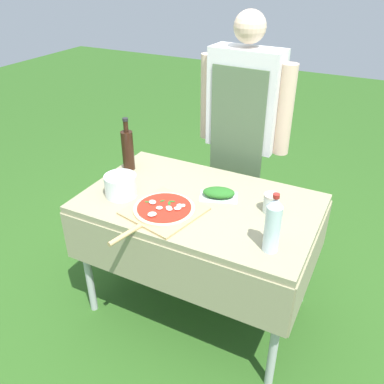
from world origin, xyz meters
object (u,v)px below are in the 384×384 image
object	(u,v)px
prep_table	(199,215)
person_cook	(243,124)
pizza_on_peel	(163,210)
mixing_tub	(121,186)
herb_container	(219,193)
water_bottle	(273,224)
oil_bottle	(128,149)
sauce_jar	(271,204)

from	to	relation	value
prep_table	person_cook	size ratio (longest dim) A/B	0.77
prep_table	pizza_on_peel	size ratio (longest dim) A/B	2.24
person_cook	mixing_tub	xyz separation A→B (m)	(-0.38, -0.78, -0.14)
pizza_on_peel	mixing_tub	world-z (taller)	mixing_tub
herb_container	water_bottle	bearing A→B (deg)	-38.73
pizza_on_peel	herb_container	bearing A→B (deg)	67.35
oil_bottle	water_bottle	size ratio (longest dim) A/B	1.13
water_bottle	sauce_jar	bearing A→B (deg)	107.35
person_cook	mixing_tub	world-z (taller)	person_cook
sauce_jar	pizza_on_peel	bearing A→B (deg)	-151.74
prep_table	pizza_on_peel	xyz separation A→B (m)	(-0.11, -0.18, 0.10)
oil_bottle	sauce_jar	bearing A→B (deg)	-4.56
person_cook	oil_bottle	xyz separation A→B (m)	(-0.52, -0.51, -0.07)
water_bottle	sauce_jar	world-z (taller)	water_bottle
pizza_on_peel	mixing_tub	distance (m)	0.29
water_bottle	mixing_tub	bearing A→B (deg)	174.03
water_bottle	sauce_jar	distance (m)	0.32
person_cook	oil_bottle	bearing A→B (deg)	48.04
oil_bottle	herb_container	xyz separation A→B (m)	(0.61, -0.06, -0.10)
water_bottle	herb_container	world-z (taller)	water_bottle
person_cook	herb_container	size ratio (longest dim) A/B	7.08
oil_bottle	person_cook	bearing A→B (deg)	44.72
person_cook	sauce_jar	world-z (taller)	person_cook
pizza_on_peel	oil_bottle	world-z (taller)	oil_bottle
prep_table	water_bottle	distance (m)	0.55
mixing_tub	prep_table	bearing A→B (deg)	19.20
prep_table	mixing_tub	xyz separation A→B (m)	(-0.39, -0.14, 0.14)
prep_table	herb_container	world-z (taller)	herb_container
oil_bottle	sauce_jar	xyz separation A→B (m)	(0.89, -0.07, -0.08)
water_bottle	herb_container	xyz separation A→B (m)	(-0.37, 0.30, -0.11)
sauce_jar	water_bottle	bearing A→B (deg)	-72.65
prep_table	mixing_tub	bearing A→B (deg)	-160.80
person_cook	oil_bottle	distance (m)	0.73
sauce_jar	prep_table	bearing A→B (deg)	-169.44
person_cook	herb_container	bearing A→B (deg)	102.50
person_cook	pizza_on_peel	xyz separation A→B (m)	(-0.09, -0.83, -0.18)
prep_table	sauce_jar	xyz separation A→B (m)	(0.36, 0.07, 0.13)
prep_table	oil_bottle	size ratio (longest dim) A/B	3.88
person_cook	water_bottle	world-z (taller)	person_cook
pizza_on_peel	sauce_jar	size ratio (longest dim) A/B	5.61
pizza_on_peel	sauce_jar	bearing A→B (deg)	41.14
mixing_tub	pizza_on_peel	bearing A→B (deg)	-9.65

